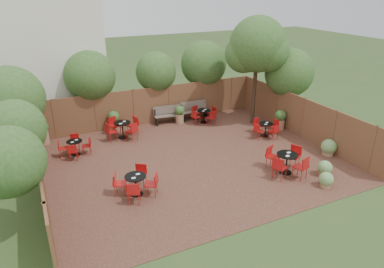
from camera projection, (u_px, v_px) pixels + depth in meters
name	position (u px, v px, depth m)	size (l,w,h in m)	color
ground	(192.00, 160.00, 15.28)	(80.00, 80.00, 0.00)	#354F23
courtyard_paving	(192.00, 160.00, 15.28)	(12.00, 10.00, 0.02)	#381C17
fence_back	(152.00, 105.00, 19.05)	(12.00, 0.08, 2.00)	brown
fence_left	(40.00, 168.00, 12.52)	(0.08, 10.00, 2.00)	brown
fence_right	(302.00, 118.00, 17.26)	(0.08, 10.00, 2.00)	brown
neighbour_building	(50.00, 47.00, 18.59)	(5.00, 4.00, 8.00)	silver
overhang_foliage	(142.00, 83.00, 16.64)	(15.81, 10.62, 2.66)	#2C511A
courtyard_tree	(257.00, 48.00, 17.73)	(2.93, 2.85, 5.66)	black
park_bench_left	(168.00, 114.00, 19.22)	(1.55, 0.64, 0.93)	brown
park_bench_right	(194.00, 110.00, 19.85)	(1.60, 0.53, 0.98)	brown
bistro_tables	(186.00, 143.00, 15.82)	(10.32, 8.04, 0.95)	black
planters	(147.00, 122.00, 17.86)	(11.91, 4.08, 1.16)	#95694A
low_shrubs	(327.00, 160.00, 14.53)	(2.71, 2.59, 0.73)	#95694A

